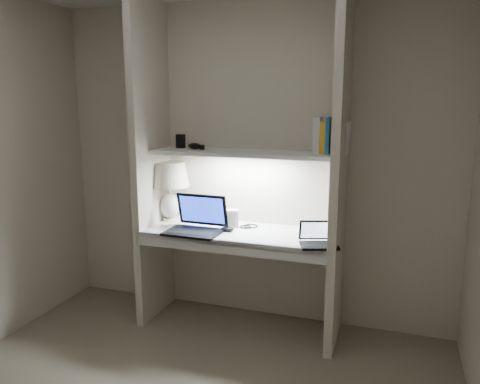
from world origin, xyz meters
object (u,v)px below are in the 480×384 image
at_px(laptop_netbook, 318,240).
at_px(laptop_main, 197,223).
at_px(speaker, 232,218).
at_px(book_row, 331,137).
at_px(table_lamp, 169,181).

bearing_deg(laptop_netbook, laptop_main, 157.77).
bearing_deg(speaker, book_row, -13.55).
bearing_deg(laptop_netbook, book_row, 67.44).
relative_size(laptop_netbook, speaker, 2.22).
distance_m(table_lamp, laptop_main, 0.49).
distance_m(table_lamp, speaker, 0.61).
distance_m(table_lamp, laptop_netbook, 1.33).
distance_m(laptop_main, book_row, 1.18).
bearing_deg(speaker, laptop_main, -155.07).
xyz_separation_m(laptop_main, speaker, (0.21, 0.20, 0.01)).
xyz_separation_m(table_lamp, speaker, (0.55, -0.03, -0.26)).
xyz_separation_m(laptop_main, book_row, (0.95, 0.26, 0.66)).
height_order(table_lamp, speaker, table_lamp).
xyz_separation_m(laptop_netbook, speaker, (-0.72, 0.25, 0.03)).
bearing_deg(laptop_main, speaker, 44.18).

